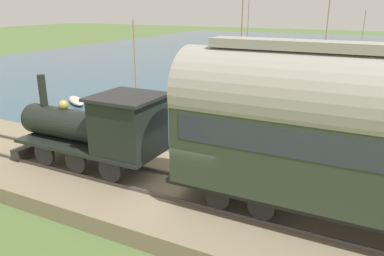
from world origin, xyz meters
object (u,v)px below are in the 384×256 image
sailboat_blue (246,61)px  sailboat_brown (239,98)px  steam_locomotive (99,127)px  rowboat_mid_harbor (262,158)px  sailboat_red (321,84)px  rowboat_off_pier (76,101)px  passenger_coach (368,134)px  sailboat_black (361,50)px  rowboat_near_shore (127,96)px  sailboat_yellow (137,109)px  rowboat_far_out (286,127)px

sailboat_blue → sailboat_brown: 17.15m
steam_locomotive → rowboat_mid_harbor: steam_locomotive is taller
sailboat_red → rowboat_off_pier: bearing=159.4°
steam_locomotive → sailboat_brown: size_ratio=0.79×
rowboat_off_pier → passenger_coach: bearing=-82.0°
sailboat_black → sailboat_brown: (-32.18, 5.21, -0.12)m
sailboat_blue → passenger_coach: bearing=-159.8°
rowboat_off_pier → rowboat_near_shore: 3.45m
sailboat_black → rowboat_mid_harbor: (-40.32, 1.22, -0.57)m
sailboat_black → sailboat_blue: bearing=178.5°
rowboat_mid_harbor → rowboat_off_pier: bearing=120.7°
steam_locomotive → rowboat_near_shore: (11.06, 7.02, -1.99)m
rowboat_near_shore → sailboat_yellow: bearing=-101.3°
rowboat_far_out → sailboat_blue: bearing=-25.2°
sailboat_blue → rowboat_mid_harbor: 26.16m
sailboat_yellow → rowboat_mid_harbor: bearing=-117.1°
sailboat_red → sailboat_yellow: sailboat_red is taller
sailboat_black → rowboat_far_out: sailboat_black is taller
rowboat_mid_harbor → sailboat_yellow: bearing=117.9°
steam_locomotive → sailboat_black: size_ratio=1.06×
sailboat_black → rowboat_mid_harbor: sailboat_black is taller
sailboat_blue → sailboat_black: bearing=-37.0°
passenger_coach → sailboat_black: sailboat_black is taller
sailboat_black → rowboat_mid_harbor: bearing=-150.0°
rowboat_mid_harbor → steam_locomotive: bearing=-177.9°
steam_locomotive → sailboat_blue: (29.24, 4.53, -1.62)m
passenger_coach → rowboat_near_shore: passenger_coach is taller
rowboat_far_out → rowboat_off_pier: bearing=42.7°
sailboat_red → rowboat_near_shore: (-9.19, 11.62, -0.26)m
sailboat_brown → sailboat_red: 8.39m
sailboat_blue → rowboat_near_shore: bearing=168.4°
sailboat_yellow → rowboat_near_shore: (3.57, 3.35, -0.38)m
passenger_coach → rowboat_mid_harbor: passenger_coach is taller
sailboat_black → sailboat_brown: size_ratio=0.75×
passenger_coach → sailboat_red: bearing=11.0°
sailboat_brown → sailboat_yellow: bearing=145.9°
sailboat_yellow → passenger_coach: bearing=-130.2°
steam_locomotive → passenger_coach: bearing=-90.0°
steam_locomotive → sailboat_brown: (12.87, -0.61, -1.65)m
sailboat_red → sailboat_yellow: size_ratio=1.31×
sailboat_blue → sailboat_red: (-8.99, -9.13, -0.10)m
steam_locomotive → sailboat_brown: sailboat_brown is taller
rowboat_mid_harbor → rowboat_near_shore: bearing=107.7°
sailboat_yellow → sailboat_blue: bearing=-6.4°
steam_locomotive → sailboat_brown: 12.99m
sailboat_red → rowboat_mid_harbor: size_ratio=3.50×
sailboat_brown → rowboat_near_shore: size_ratio=3.60×
rowboat_off_pier → steam_locomotive: bearing=-98.7°
sailboat_brown → rowboat_mid_harbor: bearing=-149.5°
sailboat_black → steam_locomotive: bearing=-155.6°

